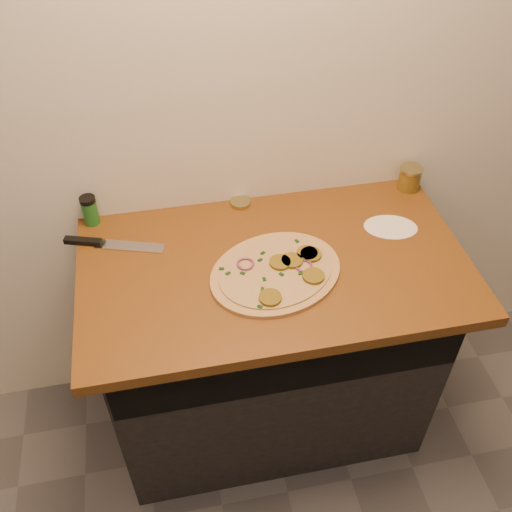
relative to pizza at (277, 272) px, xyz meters
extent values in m
cube|color=beige|center=(0.00, 0.38, 0.44)|extent=(4.00, 0.02, 2.70)
cube|color=black|center=(0.00, 0.08, -0.48)|extent=(1.10, 0.60, 0.86)
cube|color=brown|center=(0.00, 0.05, -0.03)|extent=(1.20, 0.70, 0.04)
cylinder|color=tan|center=(0.00, 0.00, 0.00)|extent=(0.52, 0.52, 0.01)
cylinder|color=#D3BF8B|center=(0.00, 0.00, 0.01)|extent=(0.45, 0.45, 0.01)
cylinder|color=brown|center=(0.01, 0.02, 0.01)|extent=(0.07, 0.07, 0.01)
cylinder|color=brown|center=(0.10, -0.05, 0.01)|extent=(0.07, 0.07, 0.01)
cylinder|color=brown|center=(-0.05, -0.11, 0.01)|extent=(0.07, 0.07, 0.01)
cylinder|color=brown|center=(0.10, 0.05, 0.01)|extent=(0.07, 0.07, 0.01)
cylinder|color=brown|center=(0.05, 0.02, 0.01)|extent=(0.07, 0.07, 0.01)
cylinder|color=brown|center=(0.11, 0.04, 0.01)|extent=(0.07, 0.07, 0.01)
torus|color=#6E2955|center=(0.08, 0.00, 0.01)|extent=(0.05, 0.05, 0.01)
torus|color=#6E2955|center=(-0.09, 0.04, 0.01)|extent=(0.05, 0.05, 0.01)
cube|color=black|center=(-0.03, 0.08, 0.01)|extent=(0.02, 0.02, 0.00)
cube|color=black|center=(0.01, 0.02, 0.01)|extent=(0.02, 0.02, 0.00)
cube|color=black|center=(0.09, 0.11, 0.01)|extent=(0.01, 0.02, 0.00)
cube|color=black|center=(-0.16, 0.04, 0.01)|extent=(0.02, 0.01, 0.00)
cube|color=black|center=(-0.08, -0.14, 0.01)|extent=(0.02, 0.02, 0.00)
cube|color=black|center=(-0.05, -0.03, 0.01)|extent=(0.01, 0.02, 0.00)
cube|color=black|center=(-0.15, 0.01, 0.01)|extent=(0.02, 0.02, 0.00)
cube|color=black|center=(-0.06, -0.07, 0.01)|extent=(0.01, 0.02, 0.00)
cube|color=black|center=(-0.04, 0.05, 0.01)|extent=(0.02, 0.01, 0.00)
cube|color=black|center=(-0.03, -0.10, 0.01)|extent=(0.02, 0.02, 0.00)
cube|color=black|center=(-0.11, 0.00, 0.01)|extent=(0.02, 0.02, 0.00)
cube|color=black|center=(0.03, 0.02, 0.01)|extent=(0.02, 0.02, 0.00)
cube|color=black|center=(0.01, -0.02, 0.01)|extent=(0.02, 0.02, 0.00)
cube|color=black|center=(0.06, -0.03, 0.01)|extent=(0.02, 0.01, 0.00)
cube|color=#B7BAC1|center=(-0.43, 0.21, -0.01)|extent=(0.22, 0.11, 0.01)
cube|color=black|center=(-0.58, 0.25, 0.00)|extent=(0.12, 0.06, 0.02)
cylinder|color=tan|center=(-0.05, 0.35, 0.00)|extent=(0.07, 0.07, 0.02)
cylinder|color=#9B280F|center=(0.55, 0.33, 0.03)|extent=(0.08, 0.08, 0.07)
cylinder|color=tan|center=(0.55, 0.33, 0.07)|extent=(0.08, 0.08, 0.01)
cylinder|color=#1F6222|center=(-0.55, 0.35, 0.03)|extent=(0.05, 0.05, 0.09)
cylinder|color=black|center=(-0.55, 0.35, 0.09)|extent=(0.05, 0.05, 0.02)
cylinder|color=white|center=(0.41, 0.14, -0.01)|extent=(0.21, 0.21, 0.00)
camera|label=1|loc=(-0.30, -1.17, 1.21)|focal=40.00mm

